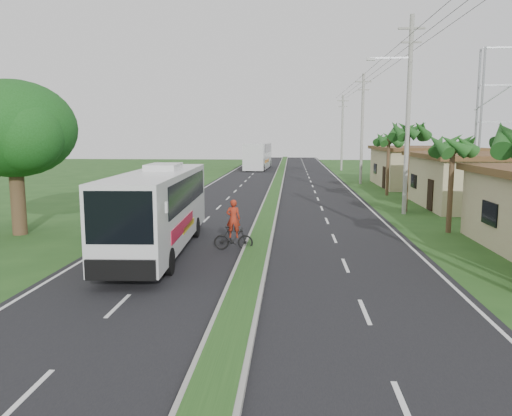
{
  "coord_description": "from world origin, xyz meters",
  "views": [
    {
      "loc": [
        1.43,
        -13.46,
        4.85
      ],
      "look_at": [
        -0.06,
        7.56,
        1.8
      ],
      "focal_mm": 35.0,
      "sensor_mm": 36.0,
      "label": 1
    }
  ],
  "objects": [
    {
      "name": "palm_verge_b",
      "position": [
        9.4,
        12.0,
        4.36
      ],
      "size": [
        2.4,
        2.4,
        5.05
      ],
      "color": "#473321",
      "rests_on": "ground"
    },
    {
      "name": "coach_bus_far",
      "position": [
        -3.46,
        59.8,
        2.15
      ],
      "size": [
        3.35,
        13.11,
        3.79
      ],
      "rotation": [
        0.0,
        0.0,
        -0.04
      ],
      "color": "silver",
      "rests_on": "ground"
    },
    {
      "name": "utility_pole_b",
      "position": [
        8.47,
        18.0,
        6.26
      ],
      "size": [
        3.2,
        0.28,
        12.0
      ],
      "color": "gray",
      "rests_on": "ground"
    },
    {
      "name": "ground",
      "position": [
        0.0,
        0.0,
        0.0
      ],
      "size": [
        180.0,
        180.0,
        0.0
      ],
      "primitive_type": "plane",
      "color": "#21481A",
      "rests_on": "ground"
    },
    {
      "name": "road_asphalt",
      "position": [
        0.0,
        20.0,
        0.01
      ],
      "size": [
        14.0,
        160.0,
        0.02
      ],
      "primitive_type": "cube",
      "color": "black",
      "rests_on": "ground"
    },
    {
      "name": "motorcyclist",
      "position": [
        -1.01,
        7.3,
        0.79
      ],
      "size": [
        1.68,
        0.49,
        2.19
      ],
      "rotation": [
        0.0,
        0.0,
        0.01
      ],
      "color": "black",
      "rests_on": "ground"
    },
    {
      "name": "palm_verge_c",
      "position": [
        8.8,
        19.0,
        5.12
      ],
      "size": [
        2.4,
        2.4,
        5.85
      ],
      "color": "#473321",
      "rests_on": "ground"
    },
    {
      "name": "utility_pole_d",
      "position": [
        8.5,
        58.0,
        5.42
      ],
      "size": [
        1.6,
        0.28,
        10.5
      ],
      "color": "gray",
      "rests_on": "ground"
    },
    {
      "name": "shop_mid",
      "position": [
        14.0,
        22.0,
        1.86
      ],
      "size": [
        7.6,
        10.6,
        3.67
      ],
      "color": "tan",
      "rests_on": "ground"
    },
    {
      "name": "shop_far",
      "position": [
        14.0,
        36.0,
        1.93
      ],
      "size": [
        8.6,
        11.6,
        3.82
      ],
      "color": "tan",
      "rests_on": "ground"
    },
    {
      "name": "lane_edge_left",
      "position": [
        -6.7,
        20.0,
        0.0
      ],
      "size": [
        0.12,
        160.0,
        0.01
      ],
      "primitive_type": "cube",
      "color": "silver",
      "rests_on": "ground"
    },
    {
      "name": "coach_bus_main",
      "position": [
        -4.07,
        6.87,
        2.01
      ],
      "size": [
        2.88,
        11.39,
        3.65
      ],
      "rotation": [
        0.0,
        0.0,
        0.05
      ],
      "color": "silver",
      "rests_on": "ground"
    },
    {
      "name": "median_strip",
      "position": [
        0.0,
        20.0,
        0.1
      ],
      "size": [
        1.2,
        160.0,
        0.18
      ],
      "color": "gray",
      "rests_on": "ground"
    },
    {
      "name": "palm_verge_d",
      "position": [
        9.3,
        28.0,
        4.55
      ],
      "size": [
        2.4,
        2.4,
        5.25
      ],
      "color": "#473321",
      "rests_on": "ground"
    },
    {
      "name": "lane_edge_right",
      "position": [
        6.7,
        20.0,
        0.0
      ],
      "size": [
        0.12,
        160.0,
        0.01
      ],
      "primitive_type": "cube",
      "color": "silver",
      "rests_on": "ground"
    },
    {
      "name": "shade_tree",
      "position": [
        -12.11,
        10.02,
        5.03
      ],
      "size": [
        6.3,
        6.0,
        7.54
      ],
      "color": "#473321",
      "rests_on": "ground"
    },
    {
      "name": "utility_pole_c",
      "position": [
        8.5,
        38.0,
        5.67
      ],
      "size": [
        1.6,
        0.28,
        11.0
      ],
      "color": "gray",
      "rests_on": "ground"
    }
  ]
}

